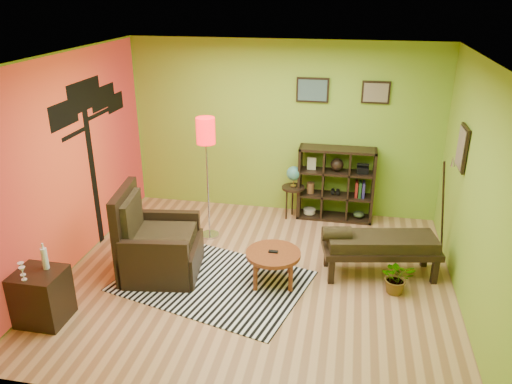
% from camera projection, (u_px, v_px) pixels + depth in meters
% --- Properties ---
extents(ground, '(5.00, 5.00, 0.00)m').
position_uv_depth(ground, '(256.00, 278.00, 6.52)').
color(ground, tan).
rests_on(ground, ground).
extents(room_shell, '(5.04, 4.54, 2.82)m').
position_uv_depth(room_shell, '(249.00, 145.00, 5.86)').
color(room_shell, '#87B52F').
rests_on(room_shell, ground).
extents(zebra_rug, '(2.64, 2.12, 0.01)m').
position_uv_depth(zebra_rug, '(213.00, 281.00, 6.44)').
color(zebra_rug, white).
rests_on(zebra_rug, ground).
extents(coffee_table, '(0.70, 0.70, 0.45)m').
position_uv_depth(coffee_table, '(273.00, 256.00, 6.31)').
color(coffee_table, brown).
rests_on(coffee_table, ground).
extents(armchair, '(1.10, 1.10, 1.18)m').
position_uv_depth(armchair, '(156.00, 248.00, 6.53)').
color(armchair, black).
rests_on(armchair, ground).
extents(side_cabinet, '(0.53, 0.48, 0.94)m').
position_uv_depth(side_cabinet, '(42.00, 296.00, 5.60)').
color(side_cabinet, black).
rests_on(side_cabinet, ground).
extents(floor_lamp, '(0.28, 0.28, 1.84)m').
position_uv_depth(floor_lamp, '(206.00, 142.00, 7.05)').
color(floor_lamp, silver).
rests_on(floor_lamp, ground).
extents(globe_table, '(0.37, 0.37, 0.89)m').
position_uv_depth(globe_table, '(293.00, 179.00, 7.96)').
color(globe_table, black).
rests_on(globe_table, ground).
extents(cube_shelf, '(1.20, 0.35, 1.20)m').
position_uv_depth(cube_shelf, '(337.00, 184.00, 7.97)').
color(cube_shelf, black).
rests_on(cube_shelf, ground).
extents(bench, '(1.56, 0.80, 0.69)m').
position_uv_depth(bench, '(378.00, 244.00, 6.45)').
color(bench, black).
rests_on(bench, ground).
extents(potted_plant, '(0.43, 0.47, 0.35)m').
position_uv_depth(potted_plant, '(397.00, 280.00, 6.15)').
color(potted_plant, '#26661E').
rests_on(potted_plant, ground).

